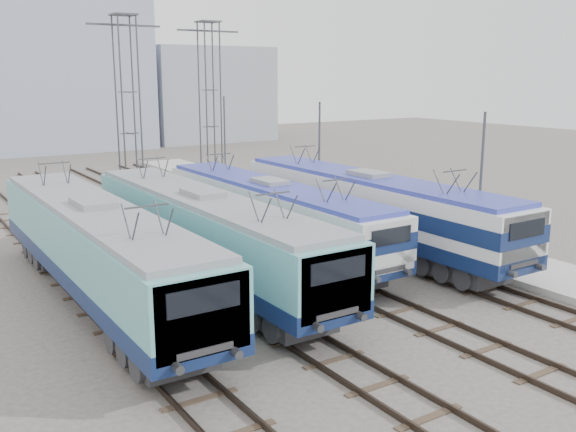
# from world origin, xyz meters

# --- Properties ---
(ground) EXTENTS (160.00, 160.00, 0.00)m
(ground) POSITION_xyz_m (0.00, 0.00, 0.00)
(ground) COLOR #514C47
(platform) EXTENTS (4.00, 70.00, 0.30)m
(platform) POSITION_xyz_m (10.20, 8.00, 0.15)
(platform) COLOR #9E9E99
(platform) RESTS_ON ground
(locomotive_far_left) EXTENTS (2.96, 18.68, 3.52)m
(locomotive_far_left) POSITION_xyz_m (-6.75, 6.69, 2.32)
(locomotive_far_left) COLOR #0F1E46
(locomotive_far_left) RESTS_ON ground
(locomotive_center_left) EXTENTS (2.89, 18.24, 3.43)m
(locomotive_center_left) POSITION_xyz_m (-2.25, 6.79, 2.27)
(locomotive_center_left) COLOR #0F1E46
(locomotive_center_left) RESTS_ON ground
(locomotive_center_right) EXTENTS (2.71, 17.15, 3.22)m
(locomotive_center_right) POSITION_xyz_m (2.25, 8.99, 2.20)
(locomotive_center_right) COLOR #0F1E46
(locomotive_center_right) RESTS_ON ground
(locomotive_far_right) EXTENTS (2.89, 18.30, 3.44)m
(locomotive_far_right) POSITION_xyz_m (6.75, 7.11, 2.33)
(locomotive_far_right) COLOR #0F1E46
(locomotive_far_right) RESTS_ON ground
(catenary_tower_west) EXTENTS (4.50, 1.20, 12.00)m
(catenary_tower_west) POSITION_xyz_m (0.00, 22.00, 6.64)
(catenary_tower_west) COLOR #3F4247
(catenary_tower_west) RESTS_ON ground
(catenary_tower_east) EXTENTS (4.50, 1.20, 12.00)m
(catenary_tower_east) POSITION_xyz_m (6.50, 24.00, 6.64)
(catenary_tower_east) COLOR #3F4247
(catenary_tower_east) RESTS_ON ground
(mast_front) EXTENTS (0.12, 0.12, 7.00)m
(mast_front) POSITION_xyz_m (8.60, 2.00, 3.50)
(mast_front) COLOR #3F4247
(mast_front) RESTS_ON ground
(mast_mid) EXTENTS (0.12, 0.12, 7.00)m
(mast_mid) POSITION_xyz_m (8.60, 14.00, 3.50)
(mast_mid) COLOR #3F4247
(mast_mid) RESTS_ON ground
(mast_rear) EXTENTS (0.12, 0.12, 7.00)m
(mast_rear) POSITION_xyz_m (8.60, 26.00, 3.50)
(mast_rear) COLOR #3F4247
(mast_rear) RESTS_ON ground
(building_center) EXTENTS (22.00, 14.00, 18.00)m
(building_center) POSITION_xyz_m (4.00, 62.00, 9.00)
(building_center) COLOR #8993AB
(building_center) RESTS_ON ground
(building_east) EXTENTS (16.00, 12.00, 12.00)m
(building_east) POSITION_xyz_m (24.00, 62.00, 6.00)
(building_east) COLOR gray
(building_east) RESTS_ON ground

